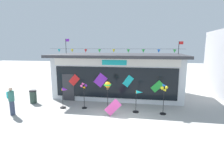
% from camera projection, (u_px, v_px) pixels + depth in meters
% --- Properties ---
extents(ground_plane, '(80.00, 80.00, 0.00)m').
position_uv_depth(ground_plane, '(116.00, 119.00, 10.93)').
color(ground_plane, '#ADAAA5').
extents(kite_shop_building, '(10.13, 5.69, 4.66)m').
position_uv_depth(kite_shop_building, '(119.00, 74.00, 16.06)').
color(kite_shop_building, silver).
rests_on(kite_shop_building, ground_plane).
extents(wind_spinner_far_left, '(0.63, 0.39, 1.38)m').
position_uv_depth(wind_spinner_far_left, '(64.00, 95.00, 12.66)').
color(wind_spinner_far_left, black).
rests_on(wind_spinner_far_left, ground_plane).
extents(wind_spinner_left, '(0.41, 0.34, 1.74)m').
position_uv_depth(wind_spinner_left, '(84.00, 91.00, 12.54)').
color(wind_spinner_left, black).
rests_on(wind_spinner_left, ground_plane).
extents(wind_spinner_center_left, '(0.40, 0.40, 1.86)m').
position_uv_depth(wind_spinner_center_left, '(108.00, 87.00, 12.13)').
color(wind_spinner_center_left, black).
rests_on(wind_spinner_center_left, ground_plane).
extents(wind_spinner_center_right, '(0.60, 0.38, 1.40)m').
position_uv_depth(wind_spinner_center_right, '(138.00, 98.00, 11.81)').
color(wind_spinner_center_right, black).
rests_on(wind_spinner_center_right, ground_plane).
extents(wind_spinner_right, '(0.45, 0.37, 1.87)m').
position_uv_depth(wind_spinner_right, '(164.00, 94.00, 11.38)').
color(wind_spinner_right, black).
rests_on(wind_spinner_right, ground_plane).
extents(person_near_camera, '(0.48, 0.40, 1.68)m').
position_uv_depth(person_near_camera, '(11.00, 100.00, 11.41)').
color(person_near_camera, '#333D56').
rests_on(person_near_camera, ground_plane).
extents(trash_bin, '(0.52, 0.52, 0.94)m').
position_uv_depth(trash_bin, '(33.00, 97.00, 13.88)').
color(trash_bin, '#2D4238').
rests_on(trash_bin, ground_plane).
extents(display_kite_on_ground, '(1.00, 0.31, 1.00)m').
position_uv_depth(display_kite_on_ground, '(113.00, 107.00, 11.35)').
color(display_kite_on_ground, '#EA4CA3').
rests_on(display_kite_on_ground, ground_plane).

